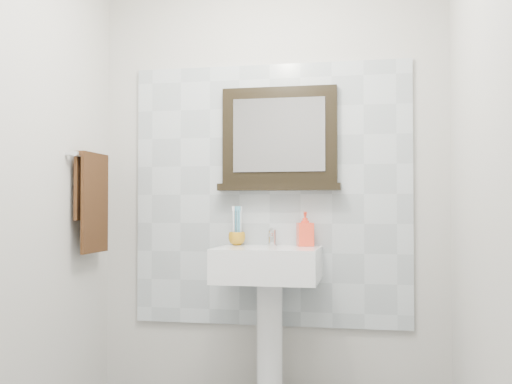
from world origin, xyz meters
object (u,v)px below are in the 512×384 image
pedestal_sink (268,282)px  hand_towel (92,195)px  toothbrush_cup (237,239)px  framed_mirror (279,141)px  soap_dispenser (305,229)px

pedestal_sink → hand_towel: size_ratio=1.75×
toothbrush_cup → framed_mirror: framed_mirror is taller
pedestal_sink → framed_mirror: bearing=79.8°
soap_dispenser → framed_mirror: bearing=145.8°
toothbrush_cup → hand_towel: hand_towel is taller
soap_dispenser → hand_towel: hand_towel is taller
hand_towel → soap_dispenser: bearing=12.0°
pedestal_sink → soap_dispenser: size_ratio=5.02×
soap_dispenser → framed_mirror: size_ratio=0.27×
soap_dispenser → hand_towel: size_ratio=0.35×
toothbrush_cup → hand_towel: 0.84m
toothbrush_cup → soap_dispenser: 0.39m
soap_dispenser → framed_mirror: framed_mirror is taller
soap_dispenser → hand_towel: (-1.15, -0.24, 0.19)m
pedestal_sink → toothbrush_cup: pedestal_sink is taller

